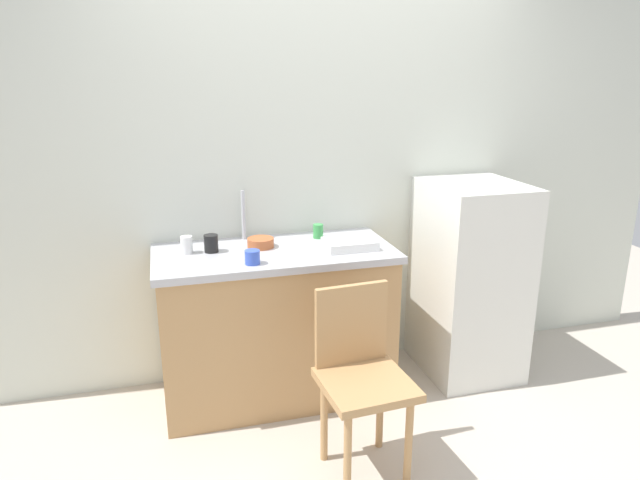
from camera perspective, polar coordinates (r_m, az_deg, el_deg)
The scene contains 13 objects.
ground_plane at distance 3.12m, azimuth 4.90°, elevation -19.90°, with size 8.00×8.00×0.00m, color #BCB2A3.
back_wall at distance 3.52m, azimuth -0.28°, elevation 5.92°, with size 4.80×0.10×2.40m, color silver.
cabinet_base at distance 3.36m, azimuth -4.38°, elevation -8.56°, with size 1.28×0.60×0.85m, color tan.
countertop at distance 3.20m, azimuth -4.56°, elevation -1.30°, with size 1.32×0.64×0.04m, color #B7B7BC.
faucet at distance 3.37m, azimuth -7.61°, elevation 2.49°, with size 0.02×0.02×0.29m, color #B7B7BC.
refrigerator at distance 3.69m, azimuth 14.56°, elevation -3.77°, with size 0.55×0.63×1.21m, color silver.
chair at distance 2.75m, azimuth 4.08°, elevation -12.98°, with size 0.43×0.43×0.89m.
dish_tray at distance 3.20m, azimuth 2.96°, elevation -0.40°, with size 0.28×0.20×0.05m, color white.
terracotta_bowl at distance 3.24m, azimuth -5.91°, elevation -0.27°, with size 0.15×0.15×0.05m, color #B25B33.
cup_black at distance 3.19m, azimuth -10.76°, elevation -0.34°, with size 0.08×0.08×0.10m, color black.
cup_white at distance 3.19m, azimuth -13.10°, elevation -0.47°, with size 0.06×0.06×0.10m, color white.
cup_blue at distance 2.96m, azimuth -6.73°, elevation -1.70°, with size 0.08×0.08×0.07m, color blue.
cup_green at distance 3.39m, azimuth -0.18°, elevation 0.88°, with size 0.06×0.06×0.08m, color green.
Camera 1 is at (-0.91, -2.34, 1.86)m, focal length 32.24 mm.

